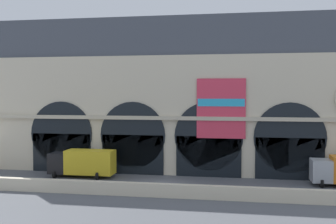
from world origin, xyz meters
TOP-DOWN VIEW (x-y plane):
  - ground_plane at (0.00, 0.00)m, footprint 200.00×200.00m
  - quay_parapet_wall at (0.00, -4.85)m, footprint 90.00×0.70m
  - station_building at (0.03, 7.54)m, footprint 46.62×5.45m
  - box_truck_midwest at (-9.68, 2.33)m, footprint 7.50×2.91m

SIDE VIEW (x-z plane):
  - ground_plane at x=0.00m, z-range 0.00..0.00m
  - quay_parapet_wall at x=0.00m, z-range 0.00..1.24m
  - box_truck_midwest at x=-9.68m, z-range 0.14..3.26m
  - station_building at x=0.03m, z-range -0.31..18.38m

